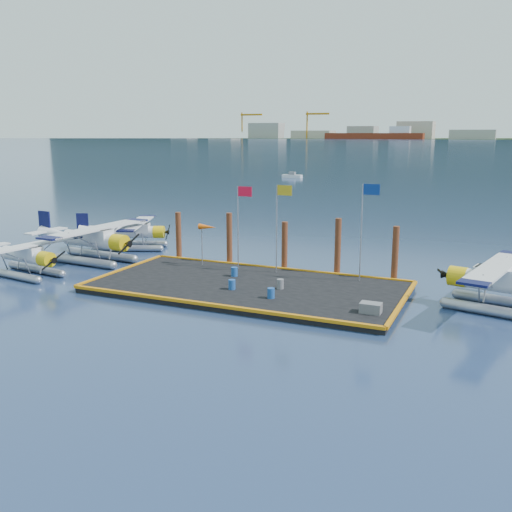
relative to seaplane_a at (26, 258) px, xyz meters
The scene contains 21 objects.
ground 16.43m from the seaplane_a, 10.59° to the left, with size 4000.00×4000.00×0.00m, color navy.
dock 16.42m from the seaplane_a, 10.59° to the left, with size 20.00×10.00×0.40m, color black.
dock_bumpers 16.40m from the seaplane_a, 10.59° to the left, with size 20.25×10.25×0.18m, color #C2740B, non-canonical shape.
seaplane_a is the anchor object (origin of this frame).
seaplane_b 5.76m from the seaplane_a, 74.95° to the left, with size 9.66×10.65×3.78m.
seaplane_c 11.28m from the seaplane_a, 83.54° to the left, with size 8.33×8.80×3.19m.
seaplane_d 31.71m from the seaplane_a, ahead, with size 9.17×9.97×3.53m.
drum_0 15.09m from the seaplane_a, 17.66° to the left, with size 0.45×0.45×0.64m, color navy.
drum_1 18.73m from the seaplane_a, ahead, with size 0.44×0.44×0.63m, color navy.
drum_2 18.68m from the seaplane_a, ahead, with size 0.45×0.45×0.63m, color slate.
drum_3 15.78m from the seaplane_a, ahead, with size 0.45×0.45×0.63m, color navy.
crate 24.84m from the seaplane_a, ahead, with size 1.16×0.77×0.58m, color slate.
flagpole_red 15.69m from the seaplane_a, 26.26° to the left, with size 1.14×0.08×6.00m.
flagpole_yellow 18.40m from the seaplane_a, 22.07° to the left, with size 1.14×0.08×6.20m.
flagpole_blue 24.02m from the seaplane_a, 16.64° to the left, with size 1.14×0.08×6.50m.
windsock 13.13m from the seaplane_a, 31.60° to the left, with size 1.40×0.44×3.12m.
piling_0 11.35m from the seaplane_a, 47.91° to the left, with size 0.44×0.44×4.00m, color #4E2616.
piling_1 14.75m from the seaplane_a, 34.81° to the left, with size 0.44×0.44×4.20m, color #4E2616.
piling_2 18.61m from the seaplane_a, 26.87° to the left, with size 0.44×0.44×3.80m, color #4E2616.
piling_3 22.26m from the seaplane_a, 22.21° to the left, with size 0.44×0.44×4.30m, color #4E2616.
piling_4 26.00m from the seaplane_a, 18.88° to the left, with size 0.44×0.44×4.00m, color #4E2616.
Camera 1 is at (15.04, -32.84, 10.15)m, focal length 40.00 mm.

